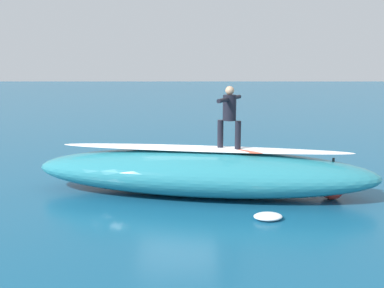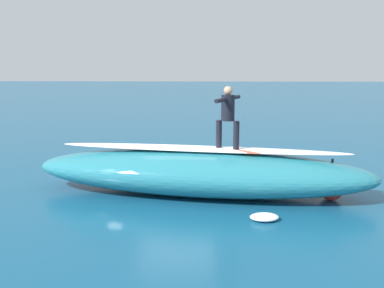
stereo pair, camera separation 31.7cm
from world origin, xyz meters
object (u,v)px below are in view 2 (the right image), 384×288
(surfboard_riding, at_px, (227,150))
(surfer_paddling, at_px, (169,159))
(buoy_marker, at_px, (331,188))
(surfer_riding, at_px, (228,112))
(surfboard_paddling, at_px, (165,164))

(surfboard_riding, distance_m, surfer_paddling, 4.01)
(buoy_marker, bearing_deg, surfboard_riding, -6.37)
(surfboard_riding, relative_size, surfer_paddling, 1.32)
(surfboard_riding, height_order, surfer_riding, surfer_riding)
(surfboard_paddling, bearing_deg, buoy_marker, 121.03)
(surfer_riding, height_order, surfboard_paddling, surfer_riding)
(surfboard_paddling, distance_m, buoy_marker, 5.82)
(surfer_riding, distance_m, surfer_paddling, 4.36)
(buoy_marker, bearing_deg, surfer_riding, -6.37)
(surfboard_paddling, bearing_deg, surfer_riding, 99.50)
(surfer_paddling, bearing_deg, buoy_marker, 120.01)
(surfer_paddling, bearing_deg, surfboard_riding, 97.76)
(surfer_riding, bearing_deg, surfboard_riding, 160.19)
(surfer_riding, distance_m, buoy_marker, 3.22)
(buoy_marker, bearing_deg, surfboard_paddling, -39.32)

